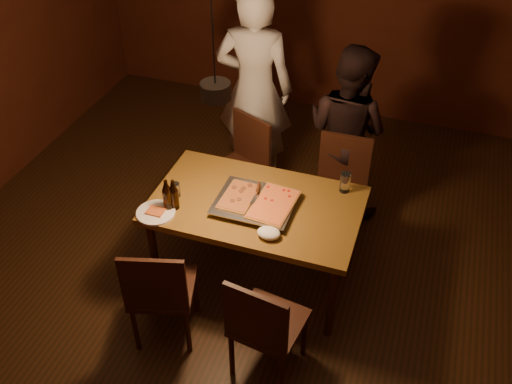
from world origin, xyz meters
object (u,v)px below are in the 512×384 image
(dining_table, at_px, (256,211))
(beer_bottle_b, at_px, (174,194))
(diner_dark, at_px, (347,131))
(plate_slice, at_px, (156,212))
(diner_white, at_px, (255,89))
(pizza_tray, at_px, (255,204))
(beer_bottle_a, at_px, (167,195))
(chair_near_left, at_px, (159,287))
(pendant_lamp, at_px, (215,89))
(chair_near_right, at_px, (263,322))
(chair_far_left, at_px, (243,157))
(chair_far_right, at_px, (341,179))

(dining_table, height_order, beer_bottle_b, beer_bottle_b)
(beer_bottle_b, xyz_separation_m, diner_dark, (0.95, 1.35, -0.10))
(plate_slice, relative_size, diner_white, 0.15)
(pizza_tray, xyz_separation_m, beer_bottle_a, (-0.57, -0.22, 0.10))
(pizza_tray, relative_size, diner_white, 0.29)
(chair_near_left, height_order, pendant_lamp, pendant_lamp)
(pizza_tray, relative_size, beer_bottle_b, 2.29)
(chair_near_right, distance_m, diner_dark, 1.96)
(plate_slice, xyz_separation_m, diner_white, (0.18, 1.60, 0.18))
(chair_near_left, relative_size, diner_dark, 0.34)
(pizza_tray, distance_m, diner_white, 1.39)
(pizza_tray, bearing_deg, pendant_lamp, -125.71)
(plate_slice, height_order, pendant_lamp, pendant_lamp)
(chair_near_left, height_order, beer_bottle_b, beer_bottle_b)
(chair_near_right, distance_m, pizza_tray, 0.88)
(chair_near_right, xyz_separation_m, pizza_tray, (-0.32, 0.79, 0.24))
(chair_far_left, xyz_separation_m, plate_slice, (-0.24, -1.12, 0.22))
(chair_near_right, height_order, plate_slice, chair_near_right)
(dining_table, xyz_separation_m, chair_near_left, (-0.41, -0.78, -0.14))
(plate_slice, bearing_deg, chair_near_left, -63.71)
(diner_white, bearing_deg, chair_near_right, 102.70)
(diner_dark, bearing_deg, chair_near_left, 89.09)
(chair_far_left, xyz_separation_m, beer_bottle_a, (-0.18, -1.05, 0.34))
(diner_dark, bearing_deg, beer_bottle_a, 77.15)
(beer_bottle_b, height_order, diner_white, diner_white)
(chair_far_right, height_order, chair_near_left, same)
(chair_near_left, xyz_separation_m, diner_dark, (0.83, 1.90, 0.23))
(pizza_tray, bearing_deg, chair_near_right, -63.94)
(diner_white, bearing_deg, dining_table, 101.76)
(chair_near_right, distance_m, beer_bottle_a, 1.11)
(pizza_tray, height_order, beer_bottle_a, beer_bottle_a)
(chair_far_right, distance_m, beer_bottle_a, 1.49)
(beer_bottle_b, distance_m, pendant_lamp, 0.96)
(chair_far_left, bearing_deg, pizza_tray, 139.99)
(chair_far_right, bearing_deg, diner_dark, -82.90)
(chair_far_right, relative_size, plate_slice, 1.77)
(chair_near_right, bearing_deg, dining_table, 120.15)
(diner_dark, height_order, pendant_lamp, pendant_lamp)
(beer_bottle_a, height_order, diner_dark, diner_dark)
(chair_far_left, relative_size, beer_bottle_a, 2.22)
(diner_dark, bearing_deg, chair_far_left, 45.09)
(diner_white, bearing_deg, chair_far_left, 89.82)
(dining_table, height_order, chair_far_right, chair_far_right)
(chair_far_right, bearing_deg, beer_bottle_a, 43.36)
(beer_bottle_b, bearing_deg, pizza_tray, 20.04)
(dining_table, xyz_separation_m, pendant_lamp, (-0.16, -0.25, 1.08))
(chair_near_left, relative_size, pizza_tray, 0.94)
(chair_near_left, height_order, pizza_tray, chair_near_left)
(diner_dark, relative_size, pendant_lamp, 1.40)
(chair_far_right, distance_m, diner_white, 1.12)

